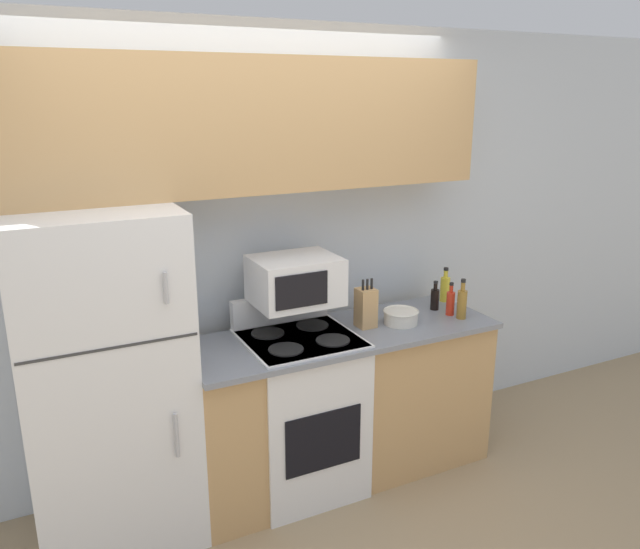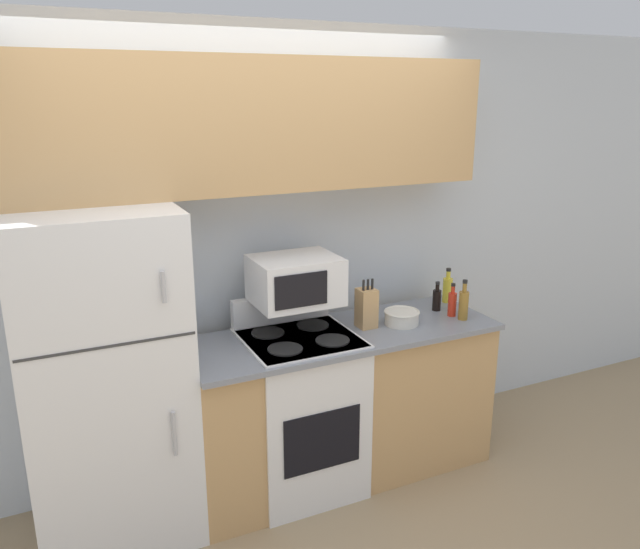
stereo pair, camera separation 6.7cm
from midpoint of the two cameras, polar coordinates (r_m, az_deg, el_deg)
The scene contains 13 objects.
ground_plane at distance 3.56m, azimuth -1.12°, elevation -21.30°, with size 12.00×12.00×0.00m, color tan.
wall_back at distance 3.59m, azimuth -5.84°, elevation 1.70°, with size 8.00×0.05×2.55m.
lower_cabinets at distance 3.67m, azimuth 2.51°, elevation -11.68°, with size 1.76×0.61×0.90m.
refrigerator at distance 3.21m, azimuth -18.43°, elevation -9.14°, with size 0.76×0.69×1.68m.
upper_cabinets at distance 3.30m, azimuth -5.05°, elevation 13.48°, with size 2.52×0.34×0.67m.
stove at distance 3.55m, azimuth -1.28°, elevation -12.33°, with size 0.60×0.59×1.07m.
microwave at distance 3.35m, azimuth -1.69°, elevation -0.51°, with size 0.45×0.37×0.25m.
knife_block at distance 3.51m, azimuth 4.82°, elevation -3.05°, with size 0.10×0.10×0.28m.
bowl at distance 3.59m, azimuth 8.01°, elevation -3.86°, with size 0.21×0.21×0.08m.
bottle_hot_sauce at distance 3.77m, azimuth 12.50°, elevation -2.57°, with size 0.05×0.05×0.20m.
bottle_vinegar at distance 3.72m, azimuth 13.50°, elevation -2.64°, with size 0.06×0.06×0.24m.
bottle_soy_sauce at distance 3.84m, azimuth 11.12°, elevation -2.23°, with size 0.05×0.05×0.18m.
bottle_cooking_spray at distance 4.00m, azimuth 12.05°, elevation -1.29°, with size 0.06×0.06×0.22m.
Camera 2 is at (-1.12, -2.59, 2.17)m, focal length 35.00 mm.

